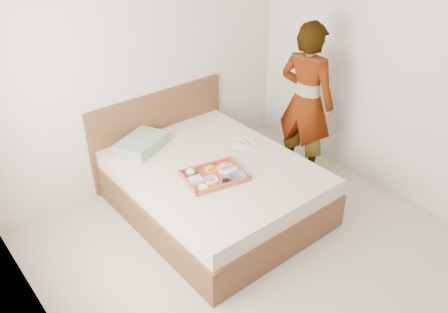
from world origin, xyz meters
name	(u,v)px	position (x,y,z in m)	size (l,w,h in m)	color
ground	(278,266)	(0.00, 0.00, 0.00)	(3.50, 4.00, 0.01)	beige
wall_back	(145,62)	(0.00, 2.00, 1.30)	(3.50, 0.01, 2.60)	silver
wall_left	(54,240)	(-1.75, 0.00, 1.30)	(0.01, 4.00, 2.60)	silver
wall_right	(420,79)	(1.75, 0.00, 1.30)	(0.01, 4.00, 2.60)	silver
bed	(214,187)	(0.08, 1.00, 0.27)	(1.65, 2.00, 0.53)	brown
headboard	(160,133)	(0.08, 1.97, 0.47)	(1.65, 0.06, 0.95)	brown
pillow	(142,144)	(-0.30, 1.70, 0.59)	(0.50, 0.34, 0.12)	#9EAEA0
tray	(214,176)	(-0.05, 0.81, 0.55)	(0.55, 0.40, 0.05)	#B74329
prawn_plate	(227,168)	(0.12, 0.84, 0.55)	(0.19, 0.19, 0.01)	white
navy_bowl_big	(238,177)	(0.09, 0.66, 0.56)	(0.16, 0.16, 0.04)	#182343
sauce_dish	(226,182)	(-0.04, 0.66, 0.56)	(0.08, 0.08, 0.03)	black
meat_plate	(211,180)	(-0.12, 0.79, 0.55)	(0.14, 0.14, 0.01)	white
bread_plate	(211,169)	(-0.01, 0.93, 0.55)	(0.13, 0.13, 0.01)	orange
salad_bowl	(191,173)	(-0.21, 0.98, 0.56)	(0.12, 0.12, 0.04)	#182343
plastic_tub	(196,181)	(-0.25, 0.84, 0.57)	(0.11, 0.09, 0.05)	silver
cheese_round	(203,188)	(-0.25, 0.72, 0.56)	(0.08, 0.08, 0.03)	white
dinner_plate	(244,143)	(0.58, 1.12, 0.54)	(0.25, 0.25, 0.01)	white
person	(306,102)	(1.28, 0.93, 0.87)	(0.63, 0.41, 1.73)	white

